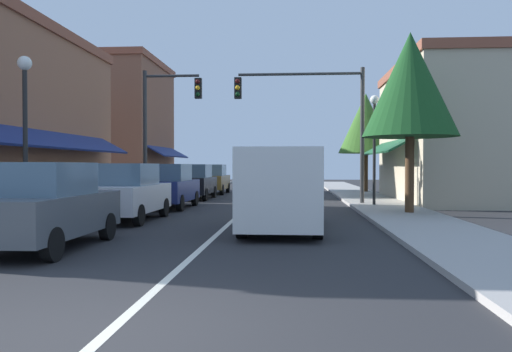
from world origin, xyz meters
The scene contains 18 objects.
ground_plane centered at (0.00, 18.00, 0.00)m, with size 80.00×80.00×0.00m, color #28282B.
sidewalk_left centered at (-5.50, 18.00, 0.06)m, with size 2.60×56.00×0.12m, color gray.
sidewalk_right centered at (5.50, 18.00, 0.06)m, with size 2.60×56.00×0.12m, color #A39E99.
lane_center_stripe centered at (0.00, 18.00, 0.00)m, with size 0.14×52.00×0.01m, color silver.
storefront_right_block centered at (8.93, 20.00, 3.26)m, with size 5.57×10.20×6.52m.
storefront_far_left centered at (-9.39, 28.00, 4.25)m, with size 6.50×8.20×8.50m.
parked_car_nearest_left centered at (-3.16, 5.13, 0.88)m, with size 1.78×4.10×1.77m.
parked_car_second_left centered at (-3.23, 10.50, 0.88)m, with size 1.82×4.12×1.77m.
parked_car_third_left centered at (-3.10, 15.24, 0.88)m, with size 1.82×4.12×1.77m.
parked_car_far_left centered at (-3.14, 20.76, 0.88)m, with size 1.79×4.10×1.77m.
parked_car_distant_left centered at (-3.03, 25.79, 0.88)m, with size 1.80×4.11×1.77m.
van_in_lane centered at (1.58, 8.58, 1.15)m, with size 2.05×5.20×2.12m.
traffic_signal_mast_arm centered at (2.91, 17.11, 4.03)m, with size 5.53×0.50×5.87m.
traffic_signal_left_corner centered at (-3.97, 17.78, 3.89)m, with size 2.71×0.50×5.98m.
street_lamp_left_near centered at (-4.93, 7.67, 3.05)m, with size 0.36×0.36×4.49m.
street_lamp_right_mid centered at (5.16, 16.24, 3.10)m, with size 0.36×0.36×4.56m.
tree_right_near centered at (5.81, 12.80, 4.43)m, with size 3.22×3.22×6.22m.
tree_right_far centered at (6.28, 26.92, 4.28)m, with size 3.32×3.32×6.12m.
Camera 1 is at (1.89, -4.97, 1.71)m, focal length 36.14 mm.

